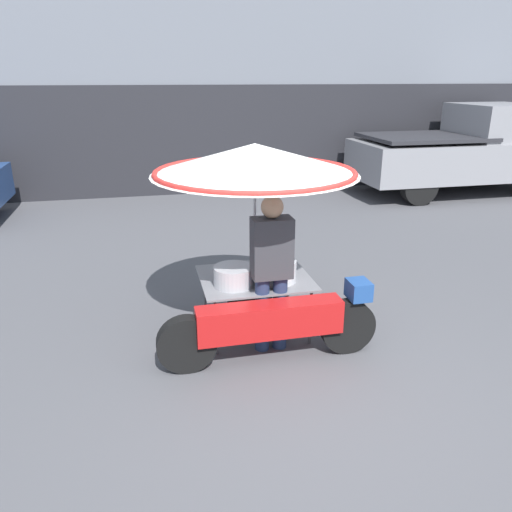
# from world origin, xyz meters

# --- Properties ---
(ground_plane) EXTENTS (36.00, 36.00, 0.00)m
(ground_plane) POSITION_xyz_m (0.00, 0.00, 0.00)
(ground_plane) COLOR #56565B
(shopfront_building) EXTENTS (28.00, 2.06, 4.38)m
(shopfront_building) POSITION_xyz_m (0.00, 8.88, 2.17)
(shopfront_building) COLOR gray
(shopfront_building) RESTS_ON ground
(vendor_motorcycle_cart) EXTENTS (2.12, 2.02, 1.98)m
(vendor_motorcycle_cart) POSITION_xyz_m (-0.22, 1.00, 1.56)
(vendor_motorcycle_cart) COLOR black
(vendor_motorcycle_cart) RESTS_ON ground
(vendor_person) EXTENTS (0.38, 0.22, 1.56)m
(vendor_person) POSITION_xyz_m (-0.15, 0.67, 0.87)
(vendor_person) COLOR navy
(vendor_person) RESTS_ON ground
(pickup_truck) EXTENTS (4.89, 1.94, 1.99)m
(pickup_truck) POSITION_xyz_m (5.98, 6.54, 0.96)
(pickup_truck) COLOR black
(pickup_truck) RESTS_ON ground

